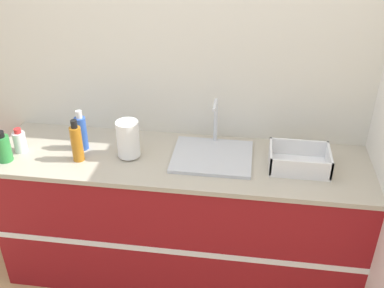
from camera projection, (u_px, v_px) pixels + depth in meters
name	position (u px, v px, depth m)	size (l,w,h in m)	color
wall_back	(188.00, 76.00, 2.75)	(4.64, 0.06, 2.60)	beige
counter_cabinet	(181.00, 217.00, 2.90)	(2.26, 0.62, 0.91)	maroon
sink	(212.00, 154.00, 2.67)	(0.47, 0.40, 0.31)	silver
paper_towel_roll	(128.00, 139.00, 2.63)	(0.13, 0.13, 0.23)	#4C4C51
dish_rack	(299.00, 161.00, 2.56)	(0.34, 0.25, 0.11)	white
bottle_amber	(77.00, 143.00, 2.60)	(0.07, 0.07, 0.26)	#B26B19
bottle_blue	(81.00, 132.00, 2.71)	(0.07, 0.07, 0.26)	#2D56B7
bottle_green	(3.00, 148.00, 2.61)	(0.09, 0.09, 0.19)	#2D8C3D
bottle_white_spray	(20.00, 141.00, 2.70)	(0.08, 0.08, 0.16)	white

